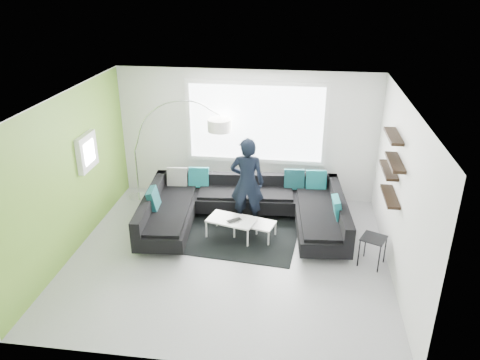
{
  "coord_description": "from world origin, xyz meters",
  "views": [
    {
      "loc": [
        1.14,
        -6.89,
        4.61
      ],
      "look_at": [
        0.08,
        0.9,
        1.08
      ],
      "focal_mm": 35.0,
      "sensor_mm": 36.0,
      "label": 1
    }
  ],
  "objects_px": {
    "coffee_table": "(243,228)",
    "arc_lamp": "(135,150)",
    "sectional_sofa": "(244,212)",
    "side_table": "(372,251)",
    "person": "(247,182)",
    "laptop": "(235,221)"
  },
  "relations": [
    {
      "from": "coffee_table",
      "to": "arc_lamp",
      "type": "xyz_separation_m",
      "value": [
        -2.49,
        1.33,
        0.95
      ]
    },
    {
      "from": "sectional_sofa",
      "to": "coffee_table",
      "type": "relative_size",
      "value": 3.53
    },
    {
      "from": "sectional_sofa",
      "to": "arc_lamp",
      "type": "distance_m",
      "value": 2.78
    },
    {
      "from": "sectional_sofa",
      "to": "side_table",
      "type": "height_order",
      "value": "sectional_sofa"
    },
    {
      "from": "sectional_sofa",
      "to": "coffee_table",
      "type": "distance_m",
      "value": 0.36
    },
    {
      "from": "side_table",
      "to": "sectional_sofa",
      "type": "bearing_deg",
      "value": 158.38
    },
    {
      "from": "person",
      "to": "coffee_table",
      "type": "bearing_deg",
      "value": 88.39
    },
    {
      "from": "sectional_sofa",
      "to": "coffee_table",
      "type": "height_order",
      "value": "sectional_sofa"
    },
    {
      "from": "laptop",
      "to": "sectional_sofa",
      "type": "bearing_deg",
      "value": 37.2
    },
    {
      "from": "coffee_table",
      "to": "laptop",
      "type": "xyz_separation_m",
      "value": [
        -0.13,
        -0.11,
        0.2
      ]
    },
    {
      "from": "sectional_sofa",
      "to": "laptop",
      "type": "distance_m",
      "value": 0.44
    },
    {
      "from": "sectional_sofa",
      "to": "coffee_table",
      "type": "bearing_deg",
      "value": -90.52
    },
    {
      "from": "sectional_sofa",
      "to": "person",
      "type": "bearing_deg",
      "value": 76.68
    },
    {
      "from": "coffee_table",
      "to": "laptop",
      "type": "distance_m",
      "value": 0.26
    },
    {
      "from": "sectional_sofa",
      "to": "side_table",
      "type": "bearing_deg",
      "value": -26.4
    },
    {
      "from": "sectional_sofa",
      "to": "coffee_table",
      "type": "xyz_separation_m",
      "value": [
        0.02,
        -0.31,
        -0.18
      ]
    },
    {
      "from": "arc_lamp",
      "to": "side_table",
      "type": "xyz_separation_m",
      "value": [
        4.78,
        -1.93,
        -0.87
      ]
    },
    {
      "from": "side_table",
      "to": "laptop",
      "type": "bearing_deg",
      "value": 168.49
    },
    {
      "from": "coffee_table",
      "to": "person",
      "type": "relative_size",
      "value": 0.63
    },
    {
      "from": "side_table",
      "to": "person",
      "type": "relative_size",
      "value": 0.29
    },
    {
      "from": "side_table",
      "to": "person",
      "type": "bearing_deg",
      "value": 153.87
    },
    {
      "from": "sectional_sofa",
      "to": "side_table",
      "type": "distance_m",
      "value": 2.48
    }
  ]
}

